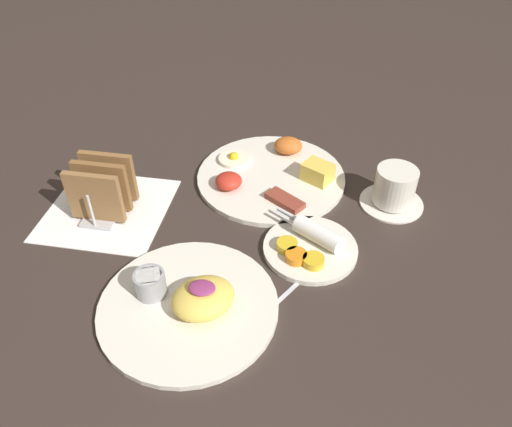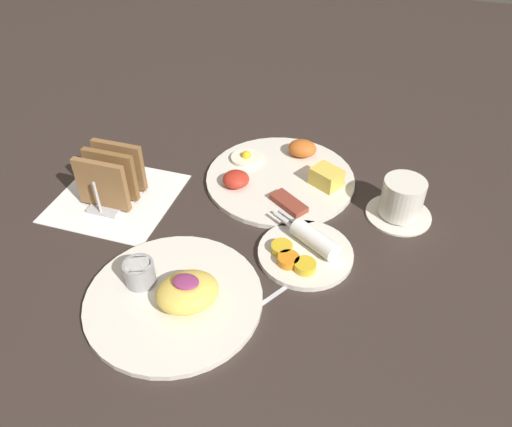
{
  "view_description": "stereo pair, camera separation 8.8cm",
  "coord_description": "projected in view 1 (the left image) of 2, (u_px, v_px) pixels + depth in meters",
  "views": [
    {
      "loc": [
        0.18,
        -0.63,
        0.6
      ],
      "look_at": [
        0.06,
        0.04,
        0.03
      ],
      "focal_mm": 35.0,
      "sensor_mm": 36.0,
      "label": 1
    },
    {
      "loc": [
        0.26,
        -0.61,
        0.6
      ],
      "look_at": [
        0.06,
        0.04,
        0.03
      ],
      "focal_mm": 35.0,
      "sensor_mm": 36.0,
      "label": 2
    }
  ],
  "objects": [
    {
      "name": "coffee_cup",
      "position": [
        394.0,
        189.0,
        0.93
      ],
      "size": [
        0.12,
        0.12,
        0.08
      ],
      "color": "silver",
      "rests_on": "ground_plane"
    },
    {
      "name": "plate_breakfast",
      "position": [
        272.0,
        174.0,
        1.01
      ],
      "size": [
        0.3,
        0.3,
        0.05
      ],
      "color": "silver",
      "rests_on": "ground_plane"
    },
    {
      "name": "ground_plane",
      "position": [
        218.0,
        236.0,
        0.88
      ],
      "size": [
        3.0,
        3.0,
        0.0
      ],
      "primitive_type": "plane",
      "color": "#332823"
    },
    {
      "name": "plate_condiments",
      "position": [
        310.0,
        246.0,
        0.85
      ],
      "size": [
        0.16,
        0.16,
        0.04
      ],
      "color": "silver",
      "rests_on": "ground_plane"
    },
    {
      "name": "plate_foreground",
      "position": [
        189.0,
        302.0,
        0.75
      ],
      "size": [
        0.27,
        0.27,
        0.06
      ],
      "color": "silver",
      "rests_on": "ground_plane"
    },
    {
      "name": "teaspoon",
      "position": [
        303.0,
        277.0,
        0.8
      ],
      "size": [
        0.08,
        0.11,
        0.01
      ],
      "color": "silver",
      "rests_on": "ground_plane"
    },
    {
      "name": "napkin_flat",
      "position": [
        108.0,
        209.0,
        0.94
      ],
      "size": [
        0.22,
        0.22,
        0.0
      ],
      "color": "white",
      "rests_on": "ground_plane"
    },
    {
      "name": "toast_rack",
      "position": [
        103.0,
        188.0,
        0.9
      ],
      "size": [
        0.1,
        0.12,
        0.1
      ],
      "color": "#B7B7BC",
      "rests_on": "ground_plane"
    }
  ]
}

